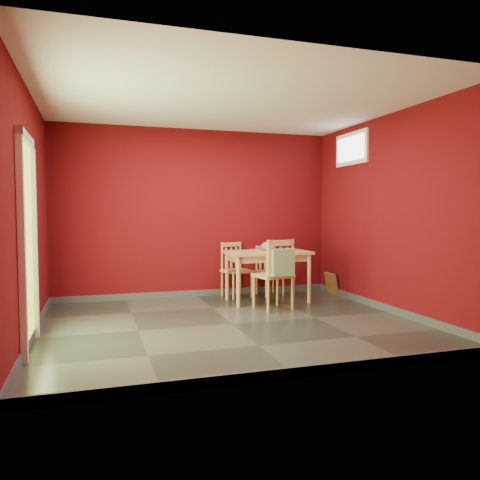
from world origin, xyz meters
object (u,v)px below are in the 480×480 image
object	(u,v)px
dining_table	(268,257)
cat	(268,245)
chair_far_left	(236,269)
tote_bag	(283,262)
chair_near	(275,274)
chair_far_right	(269,270)
picture_frame	(331,284)

from	to	relation	value
dining_table	cat	distance (m)	0.19
chair_far_left	tote_bag	bearing A→B (deg)	-79.86
dining_table	chair_near	size ratio (longest dim) A/B	1.26
chair_far_left	chair_far_right	xyz separation A→B (m)	(0.58, 0.00, -0.03)
tote_bag	dining_table	bearing A→B (deg)	83.90
cat	picture_frame	world-z (taller)	cat
chair_far_left	cat	xyz separation A→B (m)	(0.35, -0.55, 0.42)
chair_far_right	tote_bag	xyz separation A→B (m)	(-0.33, -1.39, 0.27)
chair_far_left	chair_far_right	bearing A→B (deg)	0.14
cat	picture_frame	xyz separation A→B (m)	(1.24, 0.26, -0.69)
chair_far_right	cat	world-z (taller)	cat
picture_frame	dining_table	bearing A→B (deg)	-166.90
picture_frame	chair_near	bearing A→B (deg)	-147.34
cat	picture_frame	bearing A→B (deg)	33.74
chair_far_right	picture_frame	xyz separation A→B (m)	(1.01, -0.29, -0.24)
chair_far_left	chair_far_right	distance (m)	0.58
dining_table	picture_frame	distance (m)	1.38
chair_far_right	chair_near	size ratio (longest dim) A/B	0.82
chair_far_right	picture_frame	distance (m)	1.08
cat	chair_near	bearing A→B (deg)	-79.90
chair_far_right	cat	xyz separation A→B (m)	(-0.23, -0.55, 0.46)
chair_far_right	tote_bag	distance (m)	1.46
dining_table	tote_bag	world-z (taller)	tote_bag
chair_far_left	cat	size ratio (longest dim) A/B	2.31
chair_near	dining_table	bearing A→B (deg)	79.01
dining_table	cat	size ratio (longest dim) A/B	3.28
chair_near	picture_frame	bearing A→B (deg)	32.66
dining_table	cat	xyz separation A→B (m)	(0.01, 0.03, 0.19)
chair_near	chair_far_right	bearing A→B (deg)	72.98
chair_far_left	chair_near	world-z (taller)	chair_near
cat	tote_bag	bearing A→B (deg)	-75.00
tote_bag	chair_near	bearing A→B (deg)	96.66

